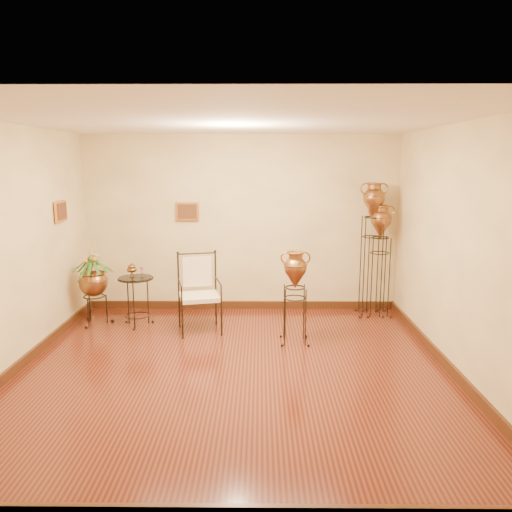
{
  "coord_description": "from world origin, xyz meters",
  "views": [
    {
      "loc": [
        0.31,
        -5.43,
        2.37
      ],
      "look_at": [
        0.25,
        1.3,
        1.1
      ],
      "focal_mm": 35.0,
      "sensor_mm": 36.0,
      "label": 1
    }
  ],
  "objects_px": {
    "amphora_mid": "(379,260)",
    "armchair": "(199,294)",
    "planter_urn": "(93,279)",
    "side_table": "(137,300)",
    "amphora_tall": "(372,248)"
  },
  "relations": [
    {
      "from": "amphora_tall",
      "to": "amphora_mid",
      "type": "xyz_separation_m",
      "value": [
        0.12,
        0.0,
        -0.18
      ]
    },
    {
      "from": "armchair",
      "to": "side_table",
      "type": "relative_size",
      "value": 1.21
    },
    {
      "from": "amphora_mid",
      "to": "planter_urn",
      "type": "relative_size",
      "value": 1.44
    },
    {
      "from": "amphora_tall",
      "to": "side_table",
      "type": "relative_size",
      "value": 2.28
    },
    {
      "from": "side_table",
      "to": "amphora_mid",
      "type": "bearing_deg",
      "value": 8.46
    },
    {
      "from": "amphora_mid",
      "to": "planter_urn",
      "type": "height_order",
      "value": "amphora_mid"
    },
    {
      "from": "amphora_mid",
      "to": "side_table",
      "type": "relative_size",
      "value": 1.91
    },
    {
      "from": "planter_urn",
      "to": "armchair",
      "type": "xyz_separation_m",
      "value": [
        1.61,
        -0.34,
        -0.13
      ]
    },
    {
      "from": "amphora_tall",
      "to": "planter_urn",
      "type": "distance_m",
      "value": 4.22
    },
    {
      "from": "armchair",
      "to": "side_table",
      "type": "xyz_separation_m",
      "value": [
        -0.96,
        0.27,
        -0.18
      ]
    },
    {
      "from": "planter_urn",
      "to": "armchair",
      "type": "bearing_deg",
      "value": -11.9
    },
    {
      "from": "amphora_tall",
      "to": "planter_urn",
      "type": "xyz_separation_m",
      "value": [
        -4.18,
        -0.47,
        -0.39
      ]
    },
    {
      "from": "amphora_tall",
      "to": "planter_urn",
      "type": "bearing_deg",
      "value": -173.56
    },
    {
      "from": "amphora_mid",
      "to": "armchair",
      "type": "xyz_separation_m",
      "value": [
        -2.69,
        -0.81,
        -0.33
      ]
    },
    {
      "from": "planter_urn",
      "to": "side_table",
      "type": "distance_m",
      "value": 0.72
    }
  ]
}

